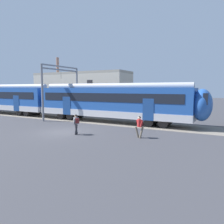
% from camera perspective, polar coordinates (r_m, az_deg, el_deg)
% --- Properties ---
extents(ground_plane, '(160.00, 160.00, 0.00)m').
position_cam_1_polar(ground_plane, '(19.48, -12.61, -5.08)').
color(ground_plane, '#38383D').
extents(track_bed, '(80.00, 4.40, 0.01)m').
position_cam_1_polar(track_bed, '(31.34, -18.42, -0.99)').
color(track_bed, slate).
rests_on(track_bed, ground).
extents(commuter_train, '(38.05, 3.07, 4.73)m').
position_cam_1_polar(commuter_train, '(29.39, -15.24, 3.05)').
color(commuter_train, silver).
rests_on(commuter_train, ground).
extents(pedestrian_grey, '(0.58, 0.64, 1.67)m').
position_cam_1_polar(pedestrian_grey, '(17.99, -9.34, -2.75)').
color(pedestrian_grey, '#28282D').
rests_on(pedestrian_grey, ground).
extents(pedestrian_red, '(0.70, 0.51, 1.67)m').
position_cam_1_polar(pedestrian_red, '(16.72, 7.23, -3.40)').
color(pedestrian_red, '#6B6051').
rests_on(pedestrian_red, ground).
extents(catenary_gantry, '(0.24, 6.64, 6.53)m').
position_cam_1_polar(catenary_gantry, '(28.34, -13.12, 7.16)').
color(catenary_gantry, gray).
rests_on(catenary_gantry, ground).
extents(background_building, '(16.90, 5.00, 9.20)m').
position_cam_1_polar(background_building, '(37.45, -8.06, 5.31)').
color(background_building, beige).
rests_on(background_building, ground).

